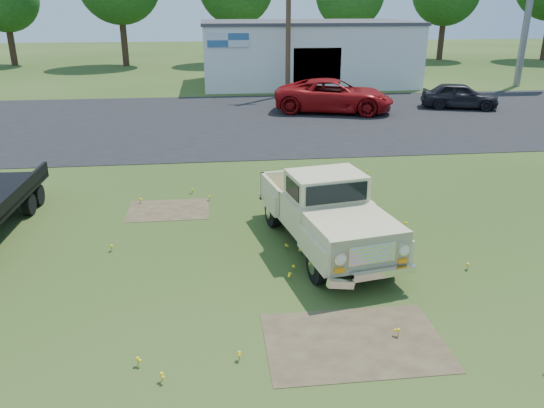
# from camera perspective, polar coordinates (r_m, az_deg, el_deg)

# --- Properties ---
(ground) EXTENTS (140.00, 140.00, 0.00)m
(ground) POSITION_cam_1_polar(r_m,az_deg,el_deg) (11.63, -2.24, -6.54)
(ground) COLOR #253F14
(ground) RESTS_ON ground
(asphalt_lot) EXTENTS (90.00, 14.00, 0.02)m
(asphalt_lot) POSITION_cam_1_polar(r_m,az_deg,el_deg) (25.86, -4.95, 8.90)
(asphalt_lot) COLOR black
(asphalt_lot) RESTS_ON ground
(dirt_patch_a) EXTENTS (3.00, 2.00, 0.01)m
(dirt_patch_a) POSITION_cam_1_polar(r_m,az_deg,el_deg) (9.33, 8.85, -14.45)
(dirt_patch_a) COLOR #4B3828
(dirt_patch_a) RESTS_ON ground
(dirt_patch_b) EXTENTS (2.20, 1.60, 0.01)m
(dirt_patch_b) POSITION_cam_1_polar(r_m,az_deg,el_deg) (14.85, -11.05, -0.64)
(dirt_patch_b) COLOR #4B3828
(dirt_patch_b) RESTS_ON ground
(commercial_building) EXTENTS (14.20, 8.20, 4.15)m
(commercial_building) POSITION_cam_1_polar(r_m,az_deg,el_deg) (38.03, 3.69, 15.98)
(commercial_building) COLOR silver
(commercial_building) RESTS_ON ground
(utility_pole_mid) EXTENTS (1.60, 0.30, 9.00)m
(utility_pole_mid) POSITION_cam_1_polar(r_m,az_deg,el_deg) (32.65, 1.78, 19.60)
(utility_pole_mid) COLOR #4E3424
(utility_pole_mid) RESTS_ON ground
(vintage_pickup_truck) EXTENTS (2.81, 5.26, 1.81)m
(vintage_pickup_truck) POSITION_cam_1_polar(r_m,az_deg,el_deg) (12.14, 5.73, -0.70)
(vintage_pickup_truck) COLOR #CDC289
(vintage_pickup_truck) RESTS_ON ground
(red_pickup) EXTENTS (6.52, 4.30, 1.67)m
(red_pickup) POSITION_cam_1_polar(r_m,az_deg,el_deg) (27.93, 6.68, 11.47)
(red_pickup) COLOR #9A0E10
(red_pickup) RESTS_ON ground
(dark_sedan) EXTENTS (4.25, 2.72, 1.35)m
(dark_sedan) POSITION_cam_1_polar(r_m,az_deg,el_deg) (30.46, 19.53, 10.92)
(dark_sedan) COLOR black
(dark_sedan) RESTS_ON ground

